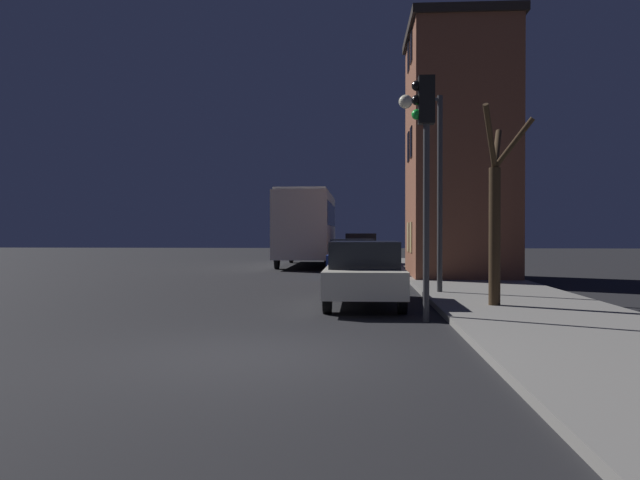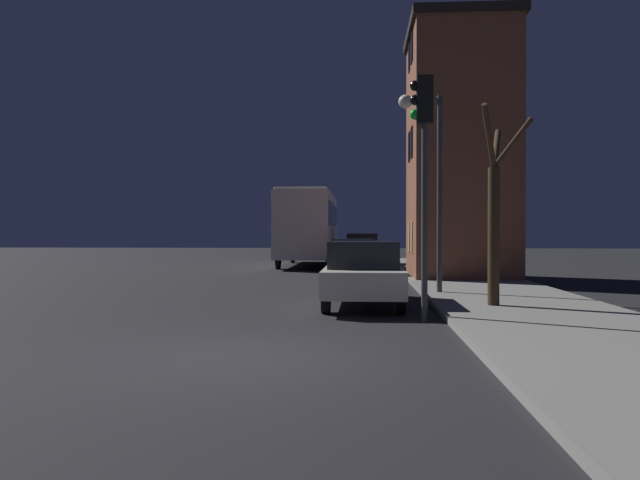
{
  "view_description": "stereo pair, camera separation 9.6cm",
  "coord_description": "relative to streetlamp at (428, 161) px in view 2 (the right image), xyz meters",
  "views": [
    {
      "loc": [
        1.46,
        -8.46,
        1.69
      ],
      "look_at": [
        0.31,
        9.85,
        1.48
      ],
      "focal_mm": 35.0,
      "sensor_mm": 36.0,
      "label": 1
    },
    {
      "loc": [
        1.55,
        -8.45,
        1.69
      ],
      "look_at": [
        0.31,
        9.85,
        1.48
      ],
      "focal_mm": 35.0,
      "sensor_mm": 36.0,
      "label": 2
    }
  ],
  "objects": [
    {
      "name": "streetlamp",
      "position": [
        0.0,
        0.0,
        0.0
      ],
      "size": [
        1.15,
        0.37,
        5.2
      ],
      "color": "#38383A",
      "rests_on": "sidewalk"
    },
    {
      "name": "brick_building",
      "position": [
        1.81,
        6.45,
        1.1
      ],
      "size": [
        3.77,
        4.94,
        9.07
      ],
      "color": "brown",
      "rests_on": "sidewalk"
    },
    {
      "name": "bare_tree",
      "position": [
        1.11,
        -2.96,
        -1.45
      ],
      "size": [
        1.2,
        2.14,
        4.18
      ],
      "color": "#382819",
      "rests_on": "sidewalk"
    },
    {
      "name": "ground_plane",
      "position": [
        -3.28,
        -8.12,
        -3.59
      ],
      "size": [
        120.0,
        120.0,
        0.0
      ],
      "primitive_type": "plane",
      "color": "black"
    },
    {
      "name": "car_near_lane",
      "position": [
        -1.71,
        -2.13,
        -2.8
      ],
      "size": [
        1.74,
        4.71,
        1.49
      ],
      "color": "beige",
      "rests_on": "ground"
    },
    {
      "name": "bus",
      "position": [
        -4.47,
        15.17,
        -1.38
      ],
      "size": [
        2.51,
        9.44,
        3.72
      ],
      "color": "beige",
      "rests_on": "ground"
    },
    {
      "name": "traffic_light",
      "position": [
        -0.59,
        -4.71,
        -0.27
      ],
      "size": [
        0.43,
        0.24,
        4.64
      ],
      "color": "#38383A",
      "rests_on": "ground"
    },
    {
      "name": "sidewalk",
      "position": [
        1.76,
        -8.12,
        -3.52
      ],
      "size": [
        3.83,
        60.0,
        0.13
      ],
      "color": "slate",
      "rests_on": "ground"
    },
    {
      "name": "car_mid_lane",
      "position": [
        -2.08,
        7.4,
        -2.83
      ],
      "size": [
        1.85,
        3.91,
        1.45
      ],
      "color": "navy",
      "rests_on": "ground"
    },
    {
      "name": "car_far_lane",
      "position": [
        -1.74,
        15.19,
        -2.73
      ],
      "size": [
        1.7,
        4.73,
        1.65
      ],
      "color": "#B21E19",
      "rests_on": "ground"
    }
  ]
}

